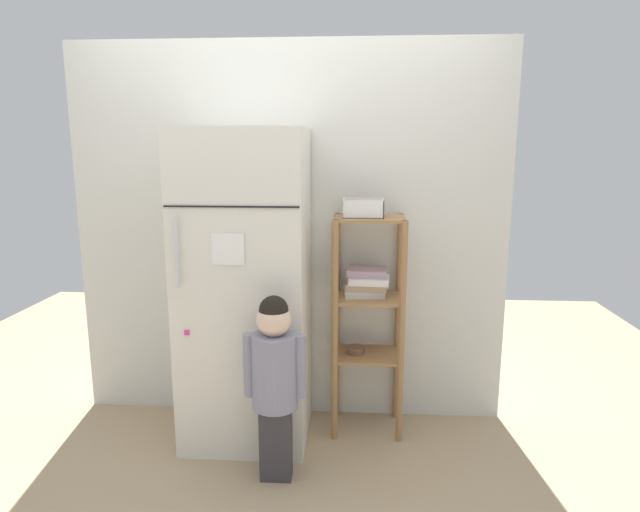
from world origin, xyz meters
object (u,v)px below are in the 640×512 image
object	(u,v)px
child_standing	(275,370)
fruit_bin	(363,210)
refrigerator	(245,289)
pantry_shelf_unit	(367,302)

from	to	relation	value
child_standing	fruit_bin	world-z (taller)	fruit_bin
refrigerator	fruit_bin	size ratio (longest dim) A/B	7.89
refrigerator	child_standing	world-z (taller)	refrigerator
child_standing	pantry_shelf_unit	size ratio (longest dim) A/B	0.75
child_standing	pantry_shelf_unit	world-z (taller)	pantry_shelf_unit
refrigerator	pantry_shelf_unit	xyz separation A→B (m)	(0.68, 0.13, -0.10)
refrigerator	fruit_bin	bearing A→B (deg)	10.36
pantry_shelf_unit	fruit_bin	size ratio (longest dim) A/B	5.73
refrigerator	pantry_shelf_unit	world-z (taller)	refrigerator
child_standing	fruit_bin	size ratio (longest dim) A/B	4.31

